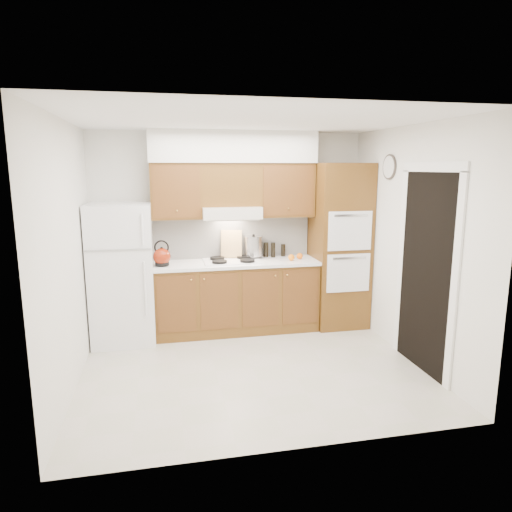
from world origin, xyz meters
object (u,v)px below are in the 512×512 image
Objects in this scene: oven_cabinet at (339,246)px; stock_pot at (253,246)px; fridge at (122,273)px; kettle at (162,257)px.

stock_pot is (-1.15, 0.20, 0.00)m from oven_cabinet.
fridge is at bearing -172.04° from stock_pot.
oven_cabinet is (2.85, 0.03, 0.24)m from fridge.
stock_pot is at bearing 7.96° from fridge.
kettle is (0.49, -0.03, 0.20)m from fridge.
oven_cabinet is 8.43× the size of stock_pot.
oven_cabinet reaches higher than fridge.
oven_cabinet is 2.36m from kettle.
kettle is 0.82× the size of stock_pot.
stock_pot is (1.70, 0.24, 0.24)m from fridge.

